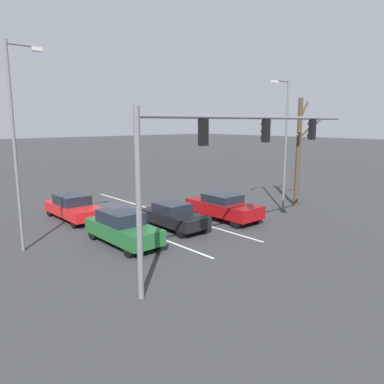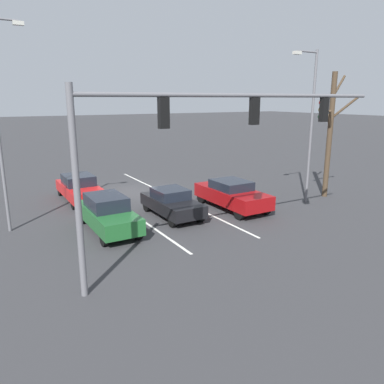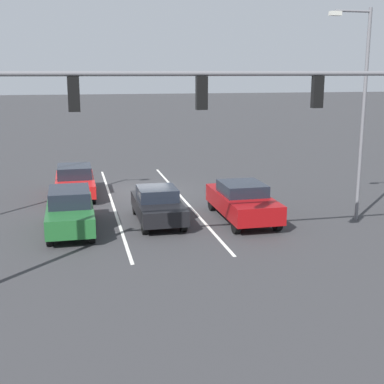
{
  "view_description": "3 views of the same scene",
  "coord_description": "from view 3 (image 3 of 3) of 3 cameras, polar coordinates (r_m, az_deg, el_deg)",
  "views": [
    {
      "loc": [
        12.49,
        21.3,
        5.77
      ],
      "look_at": [
        -0.61,
        6.45,
        2.06
      ],
      "focal_mm": 35.0,
      "sensor_mm": 36.0,
      "label": 1
    },
    {
      "loc": [
        8.48,
        22.07,
        5.83
      ],
      "look_at": [
        -1.0,
        5.89,
        1.16
      ],
      "focal_mm": 35.0,
      "sensor_mm": 36.0,
      "label": 2
    },
    {
      "loc": [
        3.38,
        26.58,
        6.02
      ],
      "look_at": [
        -1.06,
        6.82,
        1.43
      ],
      "focal_mm": 50.0,
      "sensor_mm": 36.0,
      "label": 3
    }
  ],
  "objects": [
    {
      "name": "lane_stripe_left_divider",
      "position": [
        25.58,
        -0.86,
        -0.84
      ],
      "size": [
        0.12,
        16.47,
        0.01
      ],
      "primitive_type": "cube",
      "color": "silver",
      "rests_on": "ground_plane"
    },
    {
      "name": "car_red_rightlane_second",
      "position": [
        26.91,
        -12.38,
        1.17
      ],
      "size": [
        1.84,
        4.64,
        1.49
      ],
      "color": "red",
      "rests_on": "ground_plane"
    },
    {
      "name": "car_darkgreen_rightlane_front",
      "position": [
        21.02,
        -12.88,
        -1.88
      ],
      "size": [
        1.73,
        4.49,
        1.62
      ],
      "color": "#1E5928",
      "rests_on": "ground_plane"
    },
    {
      "name": "ground_plane",
      "position": [
        27.46,
        -5.29,
        0.04
      ],
      "size": [
        240.0,
        240.0,
        0.0
      ],
      "primitive_type": "plane",
      "color": "#333335"
    },
    {
      "name": "traffic_signal_gantry",
      "position": [
        15.24,
        -6.96,
        8.21
      ],
      "size": [
        12.46,
        0.37,
        6.27
      ],
      "color": "slate",
      "rests_on": "ground_plane"
    },
    {
      "name": "car_black_midlane_front",
      "position": [
        21.71,
        -3.68,
        -1.37
      ],
      "size": [
        1.74,
        4.09,
        1.42
      ],
      "color": "black",
      "rests_on": "ground_plane"
    },
    {
      "name": "lane_stripe_center_divider",
      "position": [
        25.13,
        -8.48,
        -1.23
      ],
      "size": [
        0.12,
        16.47,
        0.01
      ],
      "primitive_type": "cube",
      "color": "silver",
      "rests_on": "ground_plane"
    },
    {
      "name": "car_maroon_leftlane_front",
      "position": [
        22.11,
        5.4,
        -0.93
      ],
      "size": [
        1.92,
        4.77,
        1.55
      ],
      "color": "maroon",
      "rests_on": "ground_plane"
    },
    {
      "name": "street_lamp_left_shoulder",
      "position": [
        22.41,
        17.5,
        9.03
      ],
      "size": [
        1.75,
        0.24,
        8.4
      ],
      "color": "slate",
      "rests_on": "ground_plane"
    }
  ]
}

